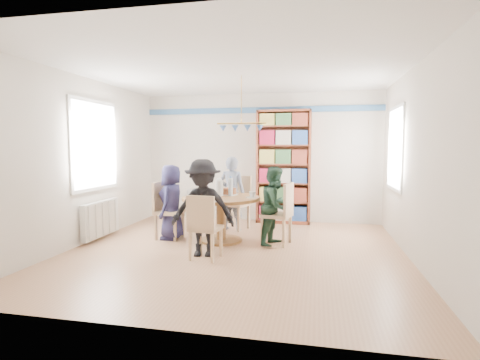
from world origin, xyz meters
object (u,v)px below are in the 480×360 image
(dining_table, at_px, (221,208))
(person_left, at_px, (172,202))
(person_right, at_px, (275,206))
(person_far, at_px, (232,193))
(person_near, at_px, (203,208))
(chair_near, at_px, (204,224))
(chair_right, at_px, (282,211))
(radiator, at_px, (101,219))
(chair_left, at_px, (165,207))
(chair_far, at_px, (238,200))
(bookshelf, at_px, (284,168))

(dining_table, height_order, person_left, person_left)
(person_right, height_order, person_far, person_far)
(person_far, height_order, person_near, same)
(chair_near, xyz_separation_m, person_left, (-0.90, 1.06, 0.13))
(person_far, bearing_deg, dining_table, 97.48)
(chair_right, bearing_deg, person_far, 139.18)
(person_left, distance_m, person_near, 1.19)
(dining_table, height_order, person_far, person_far)
(radiator, distance_m, chair_left, 1.11)
(person_left, bearing_deg, chair_far, 136.85)
(chair_right, bearing_deg, chair_near, -132.46)
(chair_right, bearing_deg, person_right, -170.81)
(person_left, relative_size, person_right, 1.01)
(chair_near, bearing_deg, chair_far, 89.00)
(person_right, bearing_deg, person_left, 107.16)
(chair_right, height_order, person_left, person_left)
(chair_near, relative_size, person_left, 0.72)
(person_right, height_order, person_near, person_near)
(chair_right, xyz_separation_m, person_near, (-1.05, -0.86, 0.15))
(chair_near, relative_size, person_far, 0.65)
(radiator, xyz_separation_m, person_left, (1.19, 0.26, 0.29))
(chair_near, bearing_deg, chair_right, 47.54)
(radiator, bearing_deg, chair_near, -21.11)
(chair_right, xyz_separation_m, person_left, (-1.88, -0.00, 0.09))
(chair_left, xyz_separation_m, person_right, (1.90, -0.02, 0.09))
(person_right, distance_m, person_far, 1.29)
(person_right, relative_size, person_far, 0.90)
(person_right, xyz_separation_m, person_near, (-0.95, -0.85, 0.07))
(person_near, bearing_deg, dining_table, 80.51)
(person_far, relative_size, bookshelf, 0.60)
(chair_right, bearing_deg, radiator, -175.16)
(person_right, bearing_deg, radiator, 112.26)
(person_left, distance_m, person_far, 1.23)
(person_far, bearing_deg, chair_far, -112.50)
(person_right, bearing_deg, chair_near, 157.63)
(dining_table, bearing_deg, chair_near, -88.52)
(chair_far, relative_size, person_right, 0.81)
(radiator, distance_m, chair_right, 3.08)
(chair_right, bearing_deg, person_left, -179.90)
(chair_far, height_order, bookshelf, bookshelf)
(person_left, height_order, bookshelf, bookshelf)
(chair_left, relative_size, person_left, 0.77)
(chair_near, height_order, person_far, person_far)
(dining_table, xyz_separation_m, chair_left, (-1.00, -0.00, -0.02))
(person_right, bearing_deg, dining_table, 106.23)
(chair_right, distance_m, chair_near, 1.45)
(radiator, relative_size, chair_near, 1.09)
(dining_table, distance_m, person_left, 0.88)
(chair_left, xyz_separation_m, person_far, (0.98, 0.88, 0.16))
(chair_far, relative_size, person_near, 0.73)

